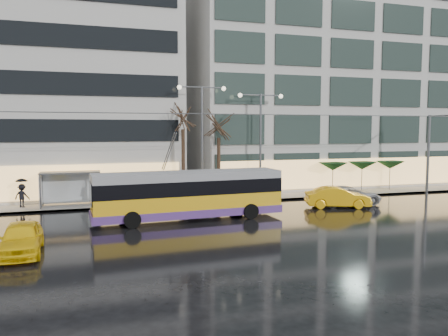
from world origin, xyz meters
name	(u,v)px	position (x,y,z in m)	size (l,w,h in m)	color
ground	(215,233)	(0.00, 0.00, 0.00)	(140.00, 140.00, 0.00)	black
sidewalk	(193,194)	(2.00, 14.00, 0.07)	(80.00, 10.00, 0.15)	gray
kerb	(208,203)	(2.00, 9.05, 0.07)	(80.00, 0.10, 0.15)	slate
building_right	(337,65)	(19.00, 19.00, 12.65)	(32.00, 14.00, 25.00)	#BBB9B3
trolleybus	(189,196)	(-0.62, 3.86, 1.51)	(12.13, 4.89, 5.56)	gold
catenary	(198,150)	(1.00, 7.94, 4.25)	(42.24, 5.12, 7.00)	#595B60
bus_shelter	(65,181)	(-8.38, 10.69, 1.96)	(4.20, 1.60, 2.51)	#595B60
street_lamp_near	(202,126)	(2.00, 10.80, 5.99)	(3.96, 0.36, 9.03)	#595B60
street_lamp_far	(261,130)	(7.00, 10.80, 5.71)	(3.96, 0.36, 8.53)	#595B60
tree_a	(183,112)	(0.50, 11.00, 7.09)	(3.20, 3.20, 8.40)	black
tree_b	(219,121)	(3.50, 11.20, 6.40)	(3.20, 3.20, 7.70)	black
parasol_a	(333,167)	(14.00, 11.00, 2.45)	(2.50, 2.50, 2.65)	#595B60
parasol_b	(362,166)	(17.00, 11.00, 2.45)	(2.50, 2.50, 2.65)	#595B60
parasol_c	(390,165)	(20.00, 11.00, 2.45)	(2.50, 2.50, 2.65)	#595B60
taxi_a	(21,238)	(-9.67, -1.50, 0.75)	(1.78, 4.43, 1.51)	yellow
taxi_b	(338,197)	(10.76, 4.88, 0.77)	(1.62, 4.65, 1.53)	#FFB40D
sedan_silver	(347,195)	(12.07, 5.64, 0.73)	(2.43, 5.27, 1.46)	#B5B5BA
pedestrian_a	(97,187)	(-6.19, 9.83, 1.57)	(0.96, 0.98, 2.19)	black
pedestrian_b	(133,193)	(-3.64, 9.62, 1.02)	(1.04, 0.95, 1.74)	black
pedestrian_c	(22,192)	(-11.33, 10.86, 1.26)	(1.23, 1.05, 2.11)	black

